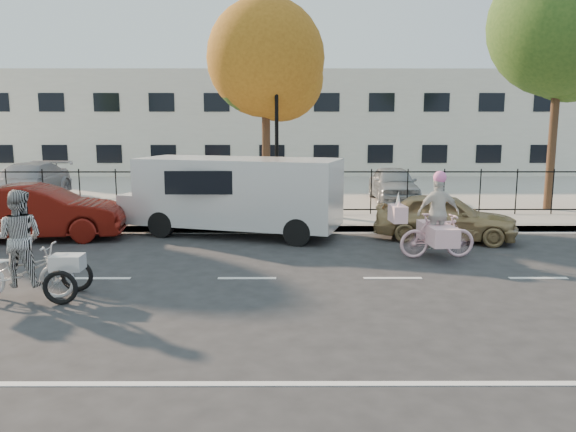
{
  "coord_description": "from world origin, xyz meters",
  "views": [
    {
      "loc": [
        0.82,
        -11.15,
        3.19
      ],
      "look_at": [
        0.85,
        1.2,
        1.1
      ],
      "focal_mm": 35.0,
      "sensor_mm": 36.0,
      "label": 1
    }
  ],
  "objects_px": {
    "gold_sedan": "(445,217)",
    "unicorn_bike": "(436,226)",
    "lot_car_b": "(197,180)",
    "lamppost": "(277,124)",
    "red_sedan": "(38,212)",
    "white_van": "(235,193)",
    "lot_car_d": "(393,184)",
    "pedestrian": "(156,190)",
    "lot_car_c": "(247,182)",
    "lot_car_a": "(27,182)",
    "zebra_trike": "(21,257)"
  },
  "relations": [
    {
      "from": "gold_sedan",
      "to": "unicorn_bike",
      "type": "bearing_deg",
      "value": 174.43
    },
    {
      "from": "lot_car_b",
      "to": "lamppost",
      "type": "bearing_deg",
      "value": -42.01
    },
    {
      "from": "red_sedan",
      "to": "gold_sedan",
      "type": "distance_m",
      "value": 11.03
    },
    {
      "from": "white_van",
      "to": "lot_car_b",
      "type": "xyz_separation_m",
      "value": [
        -2.15,
        6.82,
        -0.35
      ]
    },
    {
      "from": "lamppost",
      "to": "lot_car_d",
      "type": "distance_m",
      "value": 6.09
    },
    {
      "from": "pedestrian",
      "to": "lot_car_c",
      "type": "distance_m",
      "value": 4.81
    },
    {
      "from": "lot_car_a",
      "to": "lot_car_b",
      "type": "distance_m",
      "value": 6.46
    },
    {
      "from": "pedestrian",
      "to": "lot_car_d",
      "type": "bearing_deg",
      "value": 176.73
    },
    {
      "from": "white_van",
      "to": "pedestrian",
      "type": "height_order",
      "value": "white_van"
    },
    {
      "from": "zebra_trike",
      "to": "lot_car_a",
      "type": "bearing_deg",
      "value": 23.3
    },
    {
      "from": "zebra_trike",
      "to": "lot_car_b",
      "type": "distance_m",
      "value": 12.66
    },
    {
      "from": "white_van",
      "to": "lot_car_c",
      "type": "height_order",
      "value": "white_van"
    },
    {
      "from": "zebra_trike",
      "to": "lot_car_a",
      "type": "relative_size",
      "value": 0.47
    },
    {
      "from": "red_sedan",
      "to": "lot_car_b",
      "type": "distance_m",
      "value": 8.08
    },
    {
      "from": "lamppost",
      "to": "white_van",
      "type": "distance_m",
      "value": 3.2
    },
    {
      "from": "lamppost",
      "to": "lot_car_b",
      "type": "xyz_separation_m",
      "value": [
        -3.29,
        4.52,
        -2.27
      ]
    },
    {
      "from": "white_van",
      "to": "lot_car_a",
      "type": "xyz_separation_m",
      "value": [
        -8.53,
        5.78,
        -0.33
      ]
    },
    {
      "from": "unicorn_bike",
      "to": "pedestrian",
      "type": "height_order",
      "value": "unicorn_bike"
    },
    {
      "from": "zebra_trike",
      "to": "pedestrian",
      "type": "relative_size",
      "value": 1.3
    },
    {
      "from": "lamppost",
      "to": "unicorn_bike",
      "type": "bearing_deg",
      "value": -52.84
    },
    {
      "from": "unicorn_bike",
      "to": "red_sedan",
      "type": "height_order",
      "value": "unicorn_bike"
    },
    {
      "from": "red_sedan",
      "to": "lot_car_d",
      "type": "height_order",
      "value": "red_sedan"
    },
    {
      "from": "lot_car_b",
      "to": "gold_sedan",
      "type": "bearing_deg",
      "value": -31.67
    },
    {
      "from": "zebra_trike",
      "to": "unicorn_bike",
      "type": "bearing_deg",
      "value": -70.76
    },
    {
      "from": "white_van",
      "to": "red_sedan",
      "type": "xyz_separation_m",
      "value": [
        -5.29,
        -0.63,
        -0.45
      ]
    },
    {
      "from": "white_van",
      "to": "gold_sedan",
      "type": "bearing_deg",
      "value": 9.43
    },
    {
      "from": "pedestrian",
      "to": "lamppost",
      "type": "bearing_deg",
      "value": 156.32
    },
    {
      "from": "unicorn_bike",
      "to": "zebra_trike",
      "type": "bearing_deg",
      "value": 105.75
    },
    {
      "from": "zebra_trike",
      "to": "lot_car_b",
      "type": "bearing_deg",
      "value": -6.26
    },
    {
      "from": "unicorn_bike",
      "to": "pedestrian",
      "type": "xyz_separation_m",
      "value": [
        -7.64,
        4.77,
        0.28
      ]
    },
    {
      "from": "unicorn_bike",
      "to": "red_sedan",
      "type": "bearing_deg",
      "value": 73.99
    },
    {
      "from": "unicorn_bike",
      "to": "pedestrian",
      "type": "distance_m",
      "value": 9.01
    },
    {
      "from": "white_van",
      "to": "lot_car_a",
      "type": "height_order",
      "value": "white_van"
    },
    {
      "from": "lamppost",
      "to": "lot_car_d",
      "type": "relative_size",
      "value": 1.11
    },
    {
      "from": "unicorn_bike",
      "to": "lot_car_a",
      "type": "xyz_separation_m",
      "value": [
        -13.49,
        8.53,
        0.11
      ]
    },
    {
      "from": "lamppost",
      "to": "lot_car_a",
      "type": "relative_size",
      "value": 0.87
    },
    {
      "from": "white_van",
      "to": "lot_car_b",
      "type": "height_order",
      "value": "white_van"
    },
    {
      "from": "lot_car_d",
      "to": "gold_sedan",
      "type": "bearing_deg",
      "value": -87.51
    },
    {
      "from": "lamppost",
      "to": "lot_car_c",
      "type": "relative_size",
      "value": 1.01
    },
    {
      "from": "zebra_trike",
      "to": "pedestrian",
      "type": "distance_m",
      "value": 7.84
    },
    {
      "from": "unicorn_bike",
      "to": "lot_car_d",
      "type": "xyz_separation_m",
      "value": [
        0.6,
        8.54,
        0.05
      ]
    },
    {
      "from": "lamppost",
      "to": "pedestrian",
      "type": "relative_size",
      "value": 2.42
    },
    {
      "from": "lamppost",
      "to": "zebra_trike",
      "type": "xyz_separation_m",
      "value": [
        -4.49,
        -8.08,
        -2.34
      ]
    },
    {
      "from": "lamppost",
      "to": "zebra_trike",
      "type": "relative_size",
      "value": 1.87
    },
    {
      "from": "gold_sedan",
      "to": "pedestrian",
      "type": "bearing_deg",
      "value": 87.35
    },
    {
      "from": "lot_car_a",
      "to": "zebra_trike",
      "type": "bearing_deg",
      "value": -64.92
    },
    {
      "from": "gold_sedan",
      "to": "lot_car_b",
      "type": "relative_size",
      "value": 0.75
    },
    {
      "from": "zebra_trike",
      "to": "unicorn_bike",
      "type": "relative_size",
      "value": 1.13
    },
    {
      "from": "lot_car_c",
      "to": "lot_car_d",
      "type": "relative_size",
      "value": 1.1
    },
    {
      "from": "lamppost",
      "to": "lot_car_d",
      "type": "bearing_deg",
      "value": 38.31
    }
  ]
}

